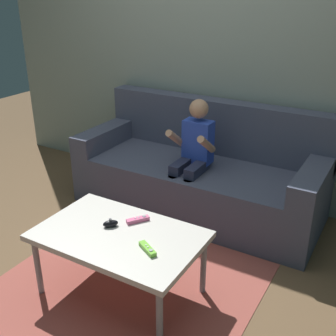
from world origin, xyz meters
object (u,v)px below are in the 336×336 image
(game_remote_lime_near_edge, at_px, (148,249))
(person_seated_on_couch, at_px, (193,154))
(couch, at_px, (200,174))
(coffee_table, at_px, (119,239))
(game_remote_pink_far_corner, at_px, (138,219))
(nunchuk_black, at_px, (111,223))

(game_remote_lime_near_edge, bearing_deg, person_seated_on_couch, 104.99)
(couch, relative_size, coffee_table, 2.08)
(couch, bearing_deg, person_seated_on_couch, -85.63)
(couch, distance_m, game_remote_pink_far_corner, 1.06)
(coffee_table, bearing_deg, game_remote_lime_near_edge, -14.32)
(couch, distance_m, person_seated_on_couch, 0.31)
(coffee_table, relative_size, nunchuk_black, 9.84)
(coffee_table, xyz_separation_m, nunchuk_black, (-0.09, 0.04, 0.06))
(person_seated_on_couch, bearing_deg, game_remote_pink_far_corner, -84.76)
(nunchuk_black, xyz_separation_m, game_remote_pink_far_corner, (0.11, 0.13, -0.01))
(game_remote_lime_near_edge, height_order, game_remote_pink_far_corner, same)
(coffee_table, relative_size, game_remote_lime_near_edge, 6.78)
(couch, xyz_separation_m, person_seated_on_couch, (0.01, -0.18, 0.25))
(person_seated_on_couch, xyz_separation_m, game_remote_pink_far_corner, (0.08, -0.86, -0.11))
(game_remote_pink_far_corner, bearing_deg, nunchuk_black, -129.09)
(couch, xyz_separation_m, nunchuk_black, (-0.01, -1.18, 0.15))
(couch, height_order, game_remote_pink_far_corner, couch)
(person_seated_on_couch, relative_size, coffee_table, 1.00)
(couch, height_order, person_seated_on_couch, person_seated_on_couch)
(coffee_table, height_order, game_remote_lime_near_edge, game_remote_lime_near_edge)
(game_remote_lime_near_edge, height_order, nunchuk_black, nunchuk_black)
(game_remote_lime_near_edge, bearing_deg, couch, 103.53)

